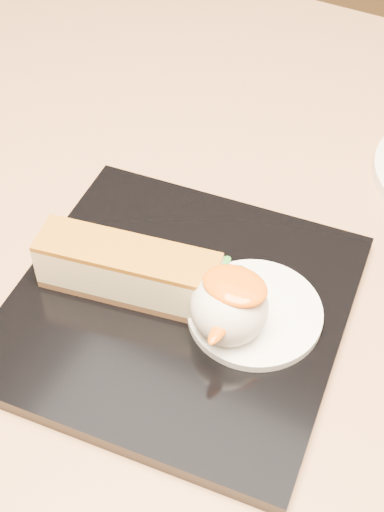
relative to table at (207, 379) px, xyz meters
The scene contains 7 objects.
table is the anchor object (origin of this frame).
dessert_plate 0.17m from the table, 87.91° to the right, with size 0.22×0.22×0.01m, color black.
cheesecake 0.20m from the table, 120.30° to the right, with size 0.13×0.06×0.04m.
cream_smear 0.18m from the table, 35.25° to the right, with size 0.09×0.09×0.01m, color white.
ice_cream_scoop 0.20m from the table, 53.53° to the right, with size 0.05×0.05×0.05m, color white.
mango_sauce 0.22m from the table, 51.24° to the right, with size 0.04×0.03×0.01m, color #EC5D07.
mint_sprig 0.18m from the table, 29.09° to the right, with size 0.03×0.02×0.00m.
Camera 1 is at (0.15, -0.31, 1.11)m, focal length 50.00 mm.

